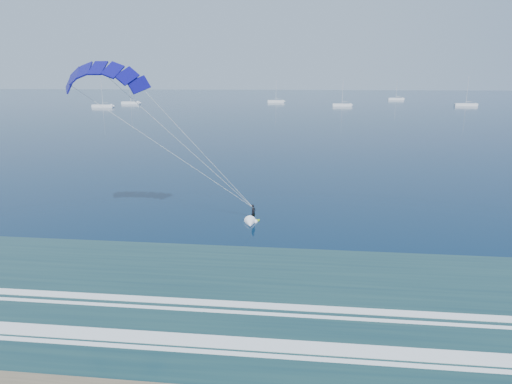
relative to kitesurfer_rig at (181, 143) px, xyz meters
The scene contains 7 objects.
kitesurfer_rig is the anchor object (origin of this frame).
sailboat_0 173.45m from the kitesurfer_rig, 116.80° to the left, with size 9.33×2.40×12.60m.
sailboat_1 195.65m from the kitesurfer_rig, 112.75° to the left, with size 8.91×2.40×12.21m.
sailboat_2 201.51m from the kitesurfer_rig, 91.75° to the left, with size 8.39×2.40×11.36m.
sailboat_3 176.32m from the kitesurfer_rig, 81.63° to the left, with size 8.36×2.40×11.66m.
sailboat_4 242.64m from the kitesurfer_rig, 75.65° to the left, with size 8.61×2.40×11.72m.
sailboat_5 200.51m from the kitesurfer_rig, 65.90° to the left, with size 9.79×2.40×13.22m.
Camera 1 is at (3.84, -14.75, 13.16)m, focal length 32.00 mm.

